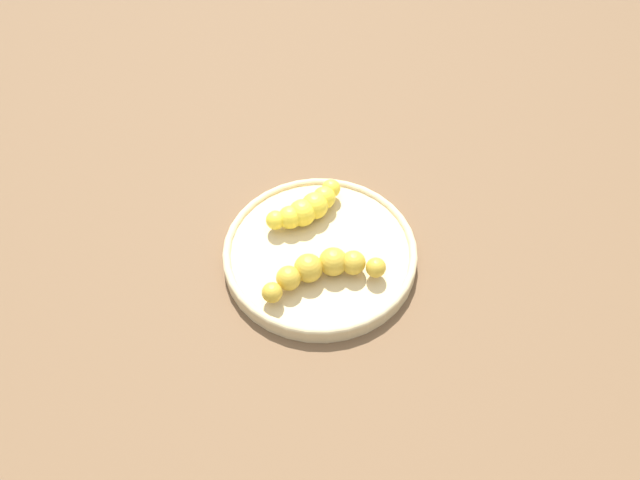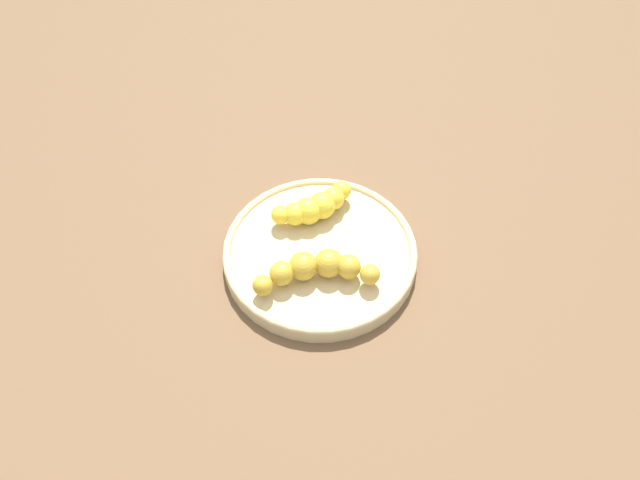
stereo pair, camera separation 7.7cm
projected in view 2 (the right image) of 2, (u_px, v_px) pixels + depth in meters
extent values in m
plane|color=brown|center=(320.00, 259.00, 0.80)|extent=(2.40, 2.40, 0.00)
cylinder|color=#D1B784|center=(320.00, 254.00, 0.79)|extent=(0.24, 0.24, 0.02)
torus|color=#D1B784|center=(320.00, 250.00, 0.79)|extent=(0.24, 0.24, 0.01)
sphere|color=gold|center=(370.00, 275.00, 0.74)|extent=(0.02, 0.02, 0.02)
sphere|color=gold|center=(349.00, 267.00, 0.75)|extent=(0.03, 0.03, 0.03)
sphere|color=gold|center=(326.00, 264.00, 0.75)|extent=(0.03, 0.03, 0.03)
sphere|color=gold|center=(303.00, 266.00, 0.75)|extent=(0.03, 0.03, 0.03)
sphere|color=gold|center=(282.00, 273.00, 0.74)|extent=(0.03, 0.03, 0.03)
sphere|color=gold|center=(263.00, 285.00, 0.73)|extent=(0.02, 0.02, 0.02)
sphere|color=yellow|center=(281.00, 215.00, 0.80)|extent=(0.02, 0.02, 0.02)
sphere|color=yellow|center=(295.00, 214.00, 0.80)|extent=(0.03, 0.03, 0.03)
sphere|color=yellow|center=(309.00, 211.00, 0.80)|extent=(0.03, 0.03, 0.03)
sphere|color=yellow|center=(322.00, 206.00, 0.81)|extent=(0.03, 0.03, 0.03)
sphere|color=yellow|center=(333.00, 199.00, 0.81)|extent=(0.03, 0.03, 0.03)
sphere|color=yellow|center=(342.00, 190.00, 0.82)|extent=(0.02, 0.02, 0.02)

